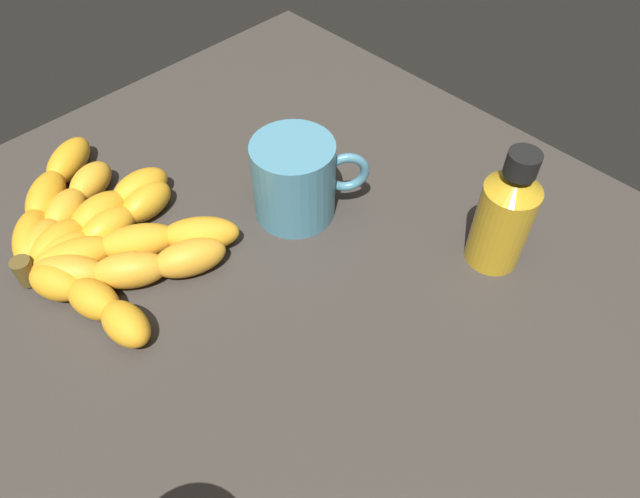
% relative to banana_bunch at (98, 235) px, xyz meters
% --- Properties ---
extents(ground_plane, '(0.95, 0.79, 0.03)m').
position_rel_banana_bunch_xyz_m(ground_plane, '(-0.23, -0.10, -0.04)').
color(ground_plane, '#38332D').
extents(banana_bunch, '(0.31, 0.21, 0.04)m').
position_rel_banana_bunch_xyz_m(banana_bunch, '(0.00, 0.00, 0.00)').
color(banana_bunch, orange).
rests_on(banana_bunch, ground_plane).
extents(honey_bottle, '(0.06, 0.06, 0.14)m').
position_rel_banana_bunch_xyz_m(honey_bottle, '(-0.30, -0.28, 0.04)').
color(honey_bottle, gold).
rests_on(honey_bottle, ground_plane).
extents(coffee_mug, '(0.10, 0.11, 0.09)m').
position_rel_banana_bunch_xyz_m(coffee_mug, '(-0.11, -0.18, 0.03)').
color(coffee_mug, teal).
rests_on(coffee_mug, ground_plane).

